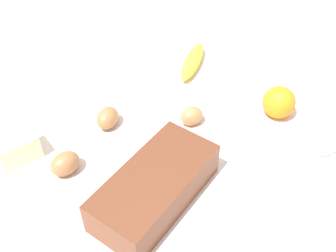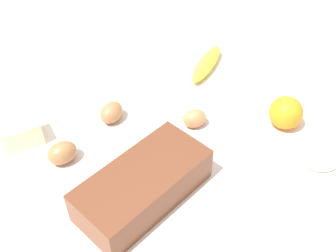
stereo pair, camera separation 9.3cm
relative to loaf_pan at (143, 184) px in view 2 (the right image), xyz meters
name	(u,v)px [view 2 (the right image)]	position (x,y,z in m)	size (l,w,h in m)	color
ground_plane	(168,141)	(0.15, 0.09, -0.05)	(2.40, 2.40, 0.02)	beige
loaf_pan	(143,184)	(0.00, 0.00, 0.00)	(0.29, 0.15, 0.08)	brown
flour_bowl	(315,162)	(0.32, -0.19, -0.01)	(0.12, 0.12, 0.07)	silver
banana	(207,63)	(0.42, 0.23, -0.02)	(0.19, 0.04, 0.04)	yellow
orange_fruit	(286,113)	(0.39, -0.06, 0.00)	(0.08, 0.08, 0.08)	orange
butter_block	(20,133)	(-0.11, 0.31, -0.01)	(0.09, 0.06, 0.06)	#F4EDB2
egg_near_butter	(111,112)	(0.09, 0.24, -0.02)	(0.05, 0.05, 0.07)	#A06B41
egg_beside_bowl	(195,118)	(0.23, 0.08, -0.02)	(0.05, 0.05, 0.06)	#B37949
egg_loose	(62,153)	(-0.07, 0.20, -0.02)	(0.05, 0.05, 0.07)	#9F6A40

